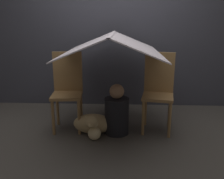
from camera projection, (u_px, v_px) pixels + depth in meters
name	position (u px, v px, depth m)	size (l,w,h in m)	color
ground_plane	(111.00, 137.00, 3.05)	(8.80, 8.80, 0.00)	#47423D
wall_back	(115.00, 29.00, 3.93)	(7.00, 0.05, 2.50)	#3D3D47
chair_left	(67.00, 88.00, 3.20)	(0.40, 0.40, 0.99)	olive
chair_right	(158.00, 89.00, 3.15)	(0.43, 0.43, 0.99)	olive
sheet_canopy	(112.00, 44.00, 2.95)	(1.15, 1.50, 0.24)	silver
person_front	(117.00, 113.00, 3.09)	(0.30, 0.30, 0.64)	black
dog	(93.00, 123.00, 3.09)	(0.49, 0.40, 0.33)	tan
plush_toy	(94.00, 132.00, 2.96)	(0.16, 0.16, 0.25)	beige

